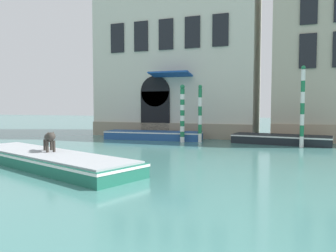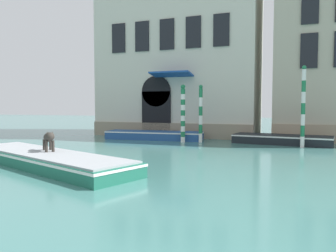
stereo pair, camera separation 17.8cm
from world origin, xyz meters
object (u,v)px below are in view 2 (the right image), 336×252
at_px(mooring_pole_2, 183,113).
at_px(boat_moored_far, 282,139).
at_px(boat_foreground, 45,159).
at_px(dog_on_deck, 49,138).
at_px(mooring_pole_0, 201,113).
at_px(mooring_pole_1, 303,106).
at_px(boat_moored_near_palazzo, 154,135).

bearing_deg(mooring_pole_2, boat_moored_far, 11.05).
xyz_separation_m(boat_foreground, dog_on_deck, (0.01, 0.21, 0.75)).
xyz_separation_m(boat_moored_far, mooring_pole_0, (-4.66, -0.87, 1.49)).
bearing_deg(mooring_pole_1, mooring_pole_2, 177.84).
bearing_deg(dog_on_deck, boat_moored_far, 93.13).
bearing_deg(mooring_pole_0, dog_on_deck, -109.81).
distance_m(boat_moored_near_palazzo, mooring_pole_1, 9.39).
xyz_separation_m(dog_on_deck, mooring_pole_2, (2.34, 9.16, 0.76)).
height_order(boat_moored_far, mooring_pole_0, mooring_pole_0).
relative_size(mooring_pole_1, mooring_pole_2, 1.24).
height_order(boat_moored_far, mooring_pole_1, mooring_pole_1).
relative_size(boat_moored_far, mooring_pole_0, 1.62).
height_order(dog_on_deck, boat_moored_far, dog_on_deck).
relative_size(boat_moored_near_palazzo, mooring_pole_2, 1.85).
relative_size(mooring_pole_0, mooring_pole_1, 0.80).
bearing_deg(dog_on_deck, mooring_pole_0, 111.39).
height_order(boat_foreground, boat_moored_near_palazzo, boat_moored_near_palazzo).
xyz_separation_m(dog_on_deck, boat_moored_near_palazzo, (0.01, 10.11, -0.74)).
bearing_deg(mooring_pole_1, boat_foreground, -135.06).
xyz_separation_m(dog_on_deck, boat_moored_far, (8.05, 10.27, -0.75)).
bearing_deg(boat_moored_near_palazzo, mooring_pole_2, -26.19).
distance_m(dog_on_deck, mooring_pole_2, 9.48).
height_order(dog_on_deck, mooring_pole_0, mooring_pole_0).
bearing_deg(boat_moored_far, mooring_pole_0, -162.12).
xyz_separation_m(boat_foreground, mooring_pole_0, (3.40, 9.62, 1.49)).
distance_m(boat_moored_far, mooring_pole_2, 6.01).
xyz_separation_m(boat_moored_near_palazzo, mooring_pole_2, (2.33, -0.95, 1.50)).
relative_size(mooring_pole_0, mooring_pole_2, 0.99).
distance_m(boat_moored_near_palazzo, mooring_pole_0, 3.75).
bearing_deg(mooring_pole_2, boat_moored_near_palazzo, 157.83).
bearing_deg(boat_foreground, boat_moored_near_palazzo, 109.85).
bearing_deg(mooring_pole_1, boat_moored_far, 128.16).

